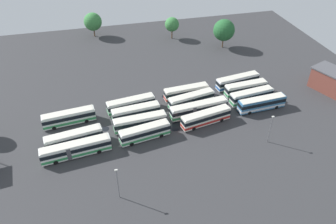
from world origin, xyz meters
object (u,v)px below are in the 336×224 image
at_px(bus_row0_slot0, 76,149).
at_px(bus_row2_slot0, 206,117).
at_px(tree_northeast, 93,22).
at_px(bus_row3_slot3, 238,81).
at_px(bus_row3_slot1, 251,96).
at_px(bus_row0_slot3, 69,117).
at_px(bus_row2_slot3, 186,92).
at_px(lamp_post_near_entrance, 270,128).
at_px(bus_row1_slot0, 145,132).
at_px(tree_northwest, 224,30).
at_px(bus_row2_slot2, 191,100).
at_px(lamp_post_mid_lot, 118,182).
at_px(bus_row3_slot2, 246,88).
at_px(depot_building, 334,82).
at_px(bus_row1_slot1, 140,122).
at_px(bus_row1_slot2, 136,112).
at_px(tree_south_edge, 172,24).
at_px(bus_row2_slot1, 199,109).
at_px(bus_row0_slot1, 74,138).
at_px(bus_row3_slot0, 262,103).
at_px(bus_row1_slot3, 131,104).

relative_size(bus_row0_slot0, bus_row2_slot0, 1.18).
bearing_deg(tree_northeast, bus_row3_slot3, -50.86).
bearing_deg(bus_row2_slot0, bus_row3_slot1, 21.90).
relative_size(bus_row0_slot3, bus_row2_slot3, 1.04).
bearing_deg(bus_row0_slot3, lamp_post_near_entrance, -22.29).
distance_m(bus_row1_slot0, bus_row3_slot3, 34.13).
bearing_deg(tree_northwest, bus_row2_slot2, -124.18).
relative_size(bus_row3_slot3, tree_northeast, 1.47).
distance_m(bus_row0_slot3, lamp_post_mid_lot, 27.41).
distance_m(bus_row2_slot2, bus_row3_slot3, 16.70).
bearing_deg(bus_row0_slot0, tree_northwest, 40.23).
relative_size(bus_row1_slot0, tree_northwest, 1.21).
bearing_deg(bus_row2_slot2, bus_row2_slot0, -82.02).
height_order(bus_row2_slot0, bus_row3_slot2, same).
bearing_deg(bus_row1_slot0, depot_building, 7.62).
xyz_separation_m(bus_row1_slot1, bus_row3_slot1, (31.03, 3.96, -0.00)).
xyz_separation_m(bus_row0_slot3, bus_row1_slot2, (16.30, -1.91, -0.00)).
bearing_deg(bus_row0_slot0, tree_south_edge, 56.87).
height_order(bus_row1_slot0, bus_row2_slot2, same).
bearing_deg(bus_row0_slot3, tree_south_edge, 49.12).
xyz_separation_m(bus_row1_slot0, bus_row2_slot0, (15.63, 1.98, 0.00)).
distance_m(bus_row1_slot0, bus_row3_slot2, 33.05).
bearing_deg(bus_row2_slot1, bus_row1_slot0, -158.39).
bearing_deg(bus_row1_slot0, bus_row0_slot1, 173.05).
bearing_deg(bus_row3_slot1, bus_row2_slot0, -158.10).
xyz_separation_m(bus_row0_slot3, bus_row1_slot0, (16.96, -10.14, -0.00)).
xyz_separation_m(bus_row2_slot1, bus_row3_slot2, (15.74, 6.00, -0.00)).
xyz_separation_m(bus_row0_slot1, bus_row3_slot0, (47.65, 2.22, 0.00)).
bearing_deg(tree_northwest, depot_building, -60.45).
height_order(depot_building, tree_northeast, tree_northeast).
bearing_deg(bus_row3_slot1, bus_row2_slot1, -172.49).
bearing_deg(bus_row1_slot1, bus_row1_slot3, 97.04).
distance_m(bus_row3_slot0, bus_row3_slot3, 11.96).
distance_m(bus_row3_slot2, tree_northeast, 63.10).
height_order(tree_south_edge, tree_northwest, tree_northwest).
height_order(bus_row1_slot0, bus_row2_slot1, same).
bearing_deg(bus_row1_slot0, bus_row0_slot0, -173.19).
xyz_separation_m(bus_row2_slot2, tree_south_edge, (5.91, 43.02, 3.50)).
height_order(bus_row3_slot2, tree_northeast, tree_northeast).
relative_size(bus_row0_slot0, bus_row2_slot2, 1.19).
bearing_deg(bus_row2_slot0, bus_row0_slot1, -179.93).
xyz_separation_m(bus_row0_slot0, bus_row3_slot0, (47.33, 6.03, -0.00)).
relative_size(bus_row2_slot1, bus_row2_slot3, 1.23).
distance_m(bus_row2_slot3, tree_northeast, 52.79).
xyz_separation_m(bus_row0_slot1, bus_row1_slot3, (14.59, 10.10, -0.00)).
relative_size(bus_row1_slot2, bus_row3_slot3, 0.93).
distance_m(bus_row1_slot2, bus_row3_slot2, 31.68).
height_order(bus_row2_slot1, tree_northeast, tree_northeast).
relative_size(lamp_post_near_entrance, tree_south_edge, 0.94).
bearing_deg(lamp_post_near_entrance, depot_building, 28.91).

